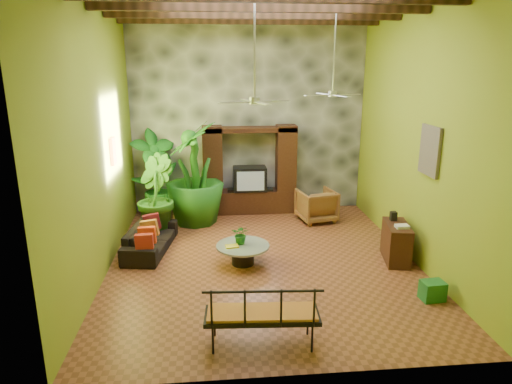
{
  "coord_description": "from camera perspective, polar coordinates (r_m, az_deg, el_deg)",
  "views": [
    {
      "loc": [
        -0.95,
        -8.37,
        3.83
      ],
      "look_at": [
        -0.12,
        0.2,
        1.38
      ],
      "focal_mm": 32.0,
      "sensor_mm": 36.0,
      "label": 1
    }
  ],
  "objects": [
    {
      "name": "ceiling_fan_front",
      "position": [
        8.02,
        -0.17,
        12.8
      ],
      "size": [
        1.28,
        1.28,
        1.86
      ],
      "color": "#B5B6BA",
      "rests_on": "ceiling"
    },
    {
      "name": "iron_bench",
      "position": [
        6.45,
        0.83,
        -14.87
      ],
      "size": [
        1.62,
        0.67,
        0.57
      ],
      "rotation": [
        0.0,
        0.0,
        -0.07
      ],
      "color": "black",
      "rests_on": "ground"
    },
    {
      "name": "right_wall",
      "position": [
        9.35,
        19.66,
        6.77
      ],
      "size": [
        0.02,
        7.0,
        5.0
      ],
      "primitive_type": "cube",
      "color": "olive",
      "rests_on": "ground"
    },
    {
      "name": "yellow_tray",
      "position": [
        8.88,
        -3.02,
        -6.8
      ],
      "size": [
        0.27,
        0.21,
        0.03
      ],
      "primitive_type": "cube",
      "rotation": [
        0.0,
        0.0,
        0.13
      ],
      "color": "gold",
      "rests_on": "coffee_table"
    },
    {
      "name": "coffee_table",
      "position": [
        9.03,
        -1.66,
        -7.47
      ],
      "size": [
        1.04,
        1.04,
        0.4
      ],
      "rotation": [
        0.0,
        0.0,
        0.28
      ],
      "color": "black",
      "rests_on": "ground"
    },
    {
      "name": "tall_plant_b",
      "position": [
        10.56,
        -12.59,
        -0.47
      ],
      "size": [
        1.12,
        1.24,
        1.86
      ],
      "primitive_type": "imported",
      "rotation": [
        0.0,
        0.0,
        1.92
      ],
      "color": "#245C18",
      "rests_on": "ground"
    },
    {
      "name": "entertainment_center",
      "position": [
        11.89,
        -0.79,
        1.92
      ],
      "size": [
        2.4,
        0.55,
        2.3
      ],
      "color": "black",
      "rests_on": "ground"
    },
    {
      "name": "tall_plant_c",
      "position": [
        11.12,
        -7.71,
        2.32
      ],
      "size": [
        1.47,
        1.47,
        2.51
      ],
      "primitive_type": "imported",
      "rotation": [
        0.0,
        0.0,
        4.76
      ],
      "color": "#22681B",
      "rests_on": "ground"
    },
    {
      "name": "green_bin",
      "position": [
        8.32,
        21.2,
        -11.42
      ],
      "size": [
        0.4,
        0.31,
        0.33
      ],
      "primitive_type": "cube",
      "rotation": [
        0.0,
        0.0,
        0.09
      ],
      "color": "#1B682B",
      "rests_on": "ground"
    },
    {
      "name": "wall_art_mask",
      "position": [
        9.74,
        -17.42,
        4.9
      ],
      "size": [
        0.06,
        0.32,
        0.55
      ],
      "primitive_type": "cube",
      "color": "orange",
      "rests_on": "left_wall"
    },
    {
      "name": "ceiling_fan_back",
      "position": [
        9.91,
        9.63,
        13.17
      ],
      "size": [
        1.28,
        1.28,
        1.86
      ],
      "color": "#B5B6BA",
      "rests_on": "ceiling"
    },
    {
      "name": "wicker_armchair",
      "position": [
        11.49,
        7.57,
        -1.66
      ],
      "size": [
        1.01,
        1.03,
        0.8
      ],
      "primitive_type": "imported",
      "rotation": [
        0.0,
        0.0,
        3.35
      ],
      "color": "olive",
      "rests_on": "ground"
    },
    {
      "name": "back_wall",
      "position": [
        11.98,
        -0.97,
        9.48
      ],
      "size": [
        6.0,
        0.02,
        5.0
      ],
      "primitive_type": "cube",
      "color": "olive",
      "rests_on": "ground"
    },
    {
      "name": "side_console",
      "position": [
        9.55,
        17.12,
        -6.05
      ],
      "size": [
        0.6,
        1.02,
        0.76
      ],
      "primitive_type": "cube",
      "rotation": [
        0.0,
        0.0,
        -0.19
      ],
      "color": "#3D2313",
      "rests_on": "ground"
    },
    {
      "name": "ceiling_beams",
      "position": [
        8.48,
        1.0,
        22.29
      ],
      "size": [
        5.95,
        5.36,
        0.22
      ],
      "color": "#3C2213",
      "rests_on": "ceiling"
    },
    {
      "name": "tall_plant_a",
      "position": [
        11.79,
        -12.41,
        2.23
      ],
      "size": [
        1.43,
        1.31,
        2.26
      ],
      "primitive_type": "imported",
      "rotation": [
        0.0,
        0.0,
        0.56
      ],
      "color": "#1B671F",
      "rests_on": "ground"
    },
    {
      "name": "centerpiece_plant",
      "position": [
        8.97,
        -1.87,
        -5.3
      ],
      "size": [
        0.42,
        0.38,
        0.39
      ],
      "primitive_type": "imported",
      "rotation": [
        0.0,
        0.0,
        -0.28
      ],
      "color": "#175917",
      "rests_on": "coffee_table"
    },
    {
      "name": "sofa",
      "position": [
        9.89,
        -13.07,
        -5.65
      ],
      "size": [
        1.02,
        1.97,
        0.55
      ],
      "primitive_type": "imported",
      "rotation": [
        0.0,
        0.0,
        1.41
      ],
      "color": "black",
      "rests_on": "ground"
    },
    {
      "name": "stone_accent_wall",
      "position": [
        11.92,
        -0.95,
        9.45
      ],
      "size": [
        5.98,
        0.1,
        4.98
      ],
      "primitive_type": "cube",
      "color": "#373B3F",
      "rests_on": "ground"
    },
    {
      "name": "wall_art_painting",
      "position": [
        8.83,
        20.92,
        4.84
      ],
      "size": [
        0.06,
        0.7,
        0.9
      ],
      "primitive_type": "cube",
      "color": "#245584",
      "rests_on": "right_wall"
    },
    {
      "name": "left_wall",
      "position": [
        8.72,
        -19.19,
        6.21
      ],
      "size": [
        0.02,
        7.0,
        5.0
      ],
      "primitive_type": "cube",
      "color": "olive",
      "rests_on": "ground"
    },
    {
      "name": "ground",
      "position": [
        9.25,
        0.86,
        -8.59
      ],
      "size": [
        7.0,
        7.0,
        0.0
      ],
      "primitive_type": "plane",
      "color": "brown",
      "rests_on": "ground"
    }
  ]
}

